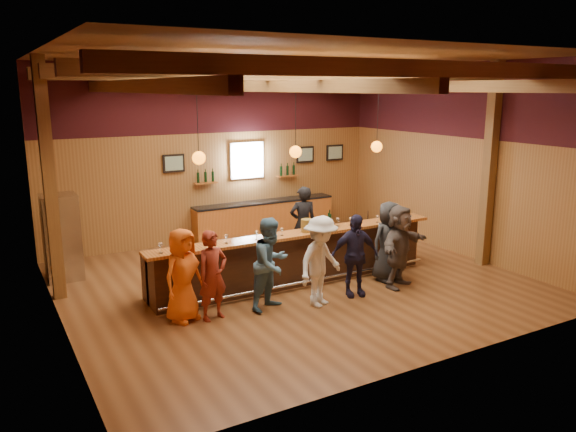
# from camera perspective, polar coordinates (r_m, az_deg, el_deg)

# --- Properties ---
(room) EXTENTS (9.04, 9.00, 4.52)m
(room) POSITION_cam_1_polar(r_m,az_deg,el_deg) (11.05, 0.63, 9.21)
(room) COLOR brown
(room) RESTS_ON ground
(bar_counter) EXTENTS (6.30, 1.07, 1.11)m
(bar_counter) POSITION_cam_1_polar(r_m,az_deg,el_deg) (11.63, 0.44, -4.12)
(bar_counter) COLOR black
(bar_counter) RESTS_ON ground
(back_bar_cabinet) EXTENTS (4.00, 0.52, 0.95)m
(back_bar_cabinet) POSITION_cam_1_polar(r_m,az_deg,el_deg) (15.22, -2.38, -0.21)
(back_bar_cabinet) COLOR #994D1B
(back_bar_cabinet) RESTS_ON ground
(window) EXTENTS (0.95, 0.09, 0.95)m
(window) POSITION_cam_1_polar(r_m,az_deg,el_deg) (14.97, -4.21, 5.67)
(window) COLOR silver
(window) RESTS_ON room
(framed_pictures) EXTENTS (5.35, 0.05, 0.45)m
(framed_pictures) POSITION_cam_1_polar(r_m,az_deg,el_deg) (15.34, -1.25, 6.07)
(framed_pictures) COLOR black
(framed_pictures) RESTS_ON room
(wine_shelves) EXTENTS (3.00, 0.18, 0.30)m
(wine_shelves) POSITION_cam_1_polar(r_m,az_deg,el_deg) (14.97, -4.07, 4.01)
(wine_shelves) COLOR #994D1B
(wine_shelves) RESTS_ON room
(pendant_lights) EXTENTS (4.24, 0.24, 1.37)m
(pendant_lights) POSITION_cam_1_polar(r_m,az_deg,el_deg) (11.05, 0.77, 6.58)
(pendant_lights) COLOR black
(pendant_lights) RESTS_ON room
(stainless_fridge) EXTENTS (0.70, 0.70, 1.80)m
(stainless_fridge) POSITION_cam_1_polar(r_m,az_deg,el_deg) (12.55, -22.02, -2.01)
(stainless_fridge) COLOR silver
(stainless_fridge) RESTS_ON ground
(customer_orange) EXTENTS (0.94, 0.81, 1.63)m
(customer_orange) POSITION_cam_1_polar(r_m,az_deg,el_deg) (9.75, -10.64, -5.92)
(customer_orange) COLOR orange
(customer_orange) RESTS_ON ground
(customer_redvest) EXTENTS (0.65, 0.50, 1.58)m
(customer_redvest) POSITION_cam_1_polar(r_m,az_deg,el_deg) (9.74, -7.66, -6.00)
(customer_redvest) COLOR maroon
(customer_redvest) RESTS_ON ground
(customer_denim) EXTENTS (1.01, 0.91, 1.69)m
(customer_denim) POSITION_cam_1_polar(r_m,az_deg,el_deg) (10.10, -1.71, -4.86)
(customer_denim) COLOR #446C88
(customer_denim) RESTS_ON ground
(customer_white) EXTENTS (1.25, 0.99, 1.69)m
(customer_white) POSITION_cam_1_polar(r_m,az_deg,el_deg) (10.24, 3.33, -4.63)
(customer_white) COLOR silver
(customer_white) RESTS_ON ground
(customer_navy) EXTENTS (1.01, 0.62, 1.61)m
(customer_navy) POSITION_cam_1_polar(r_m,az_deg,el_deg) (10.81, 6.77, -3.98)
(customer_navy) COLOR #1B1932
(customer_navy) RESTS_ON ground
(customer_brown) EXTENTS (1.63, 1.05, 1.68)m
(customer_brown) POSITION_cam_1_polar(r_m,az_deg,el_deg) (11.41, 11.26, -3.03)
(customer_brown) COLOR #514641
(customer_brown) RESTS_ON ground
(customer_dark) EXTENTS (0.82, 0.53, 1.67)m
(customer_dark) POSITION_cam_1_polar(r_m,az_deg,el_deg) (11.75, 10.20, -2.54)
(customer_dark) COLOR black
(customer_dark) RESTS_ON ground
(bartender) EXTENTS (0.71, 0.55, 1.74)m
(bartender) POSITION_cam_1_polar(r_m,az_deg,el_deg) (12.90, 1.54, -0.79)
(bartender) COLOR black
(bartender) RESTS_ON ground
(ice_bucket) EXTENTS (0.23, 0.23, 0.26)m
(ice_bucket) POSITION_cam_1_polar(r_m,az_deg,el_deg) (11.21, 1.92, -0.97)
(ice_bucket) COLOR brown
(ice_bucket) RESTS_ON bar_counter
(bottle_a) EXTENTS (0.08, 0.08, 0.35)m
(bottle_a) POSITION_cam_1_polar(r_m,az_deg,el_deg) (11.67, 4.24, -0.39)
(bottle_a) COLOR black
(bottle_a) RESTS_ON bar_counter
(bottle_b) EXTENTS (0.07, 0.07, 0.31)m
(bottle_b) POSITION_cam_1_polar(r_m,az_deg,el_deg) (11.57, 4.12, -0.59)
(bottle_b) COLOR black
(bottle_b) RESTS_ON bar_counter
(glass_a) EXTENTS (0.09, 0.09, 0.20)m
(glass_a) POSITION_cam_1_polar(r_m,az_deg,el_deg) (10.00, -12.83, -2.92)
(glass_a) COLOR silver
(glass_a) RESTS_ON bar_counter
(glass_b) EXTENTS (0.08, 0.08, 0.18)m
(glass_b) POSITION_cam_1_polar(r_m,az_deg,el_deg) (10.37, -7.63, -2.24)
(glass_b) COLOR silver
(glass_b) RESTS_ON bar_counter
(glass_c) EXTENTS (0.08, 0.08, 0.18)m
(glass_c) POSITION_cam_1_polar(r_m,az_deg,el_deg) (10.44, -6.29, -2.10)
(glass_c) COLOR silver
(glass_c) RESTS_ON bar_counter
(glass_d) EXTENTS (0.08, 0.08, 0.18)m
(glass_d) POSITION_cam_1_polar(r_m,az_deg,el_deg) (10.65, -3.21, -1.72)
(glass_d) COLOR silver
(glass_d) RESTS_ON bar_counter
(glass_e) EXTENTS (0.07, 0.07, 0.16)m
(glass_e) POSITION_cam_1_polar(r_m,az_deg,el_deg) (10.93, -0.64, -1.41)
(glass_e) COLOR silver
(glass_e) RESTS_ON bar_counter
(glass_f) EXTENTS (0.08, 0.08, 0.19)m
(glass_f) POSITION_cam_1_polar(r_m,az_deg,el_deg) (11.70, 5.10, -0.40)
(glass_f) COLOR silver
(glass_f) RESTS_ON bar_counter
(glass_g) EXTENTS (0.08, 0.08, 0.18)m
(glass_g) POSITION_cam_1_polar(r_m,az_deg,el_deg) (11.80, 6.41, -0.35)
(glass_g) COLOR silver
(glass_g) RESTS_ON bar_counter
(glass_h) EXTENTS (0.07, 0.07, 0.17)m
(glass_h) POSITION_cam_1_polar(r_m,az_deg,el_deg) (12.13, 9.09, -0.11)
(glass_h) COLOR silver
(glass_h) RESTS_ON bar_counter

